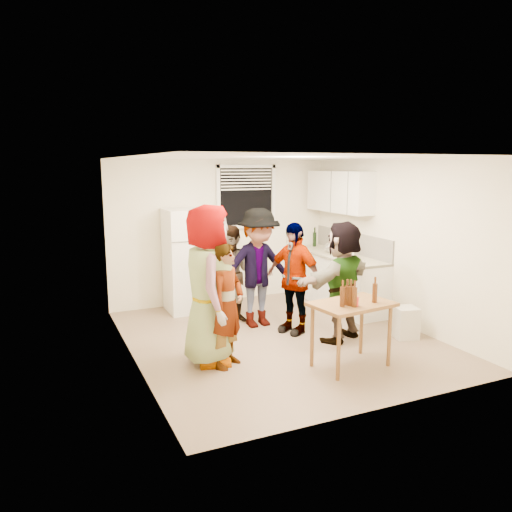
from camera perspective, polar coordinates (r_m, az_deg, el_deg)
name	(u,v)px	position (r m, az deg, el deg)	size (l,w,h in m)	color
room	(279,339)	(7.10, 2.64, -9.40)	(4.00, 4.50, 2.50)	white
window	(246,197)	(8.90, -1.11, 6.80)	(1.12, 0.10, 1.06)	white
refrigerator	(188,260)	(8.31, -7.82, -0.50)	(0.70, 0.70, 1.70)	white
counter_lower	(337,280)	(8.76, 9.22, -2.78)	(0.60, 2.20, 0.86)	white
countertop	(338,255)	(8.67, 9.31, 0.12)	(0.64, 2.22, 0.04)	beige
backsplash	(352,242)	(8.80, 10.90, 1.53)	(0.03, 2.20, 0.36)	#AFA89F
upper_cabinets	(339,192)	(8.79, 9.50, 7.27)	(0.34, 1.60, 0.70)	white
kettle	(331,253)	(8.75, 8.59, 0.35)	(0.26, 0.22, 0.22)	silver
paper_towel	(350,258)	(8.33, 10.75, -0.21)	(0.11, 0.11, 0.25)	white
wine_bottle	(314,246)	(9.42, 6.69, 1.11)	(0.07, 0.07, 0.26)	black
beer_bottle_counter	(346,258)	(8.30, 10.20, -0.23)	(0.05, 0.05, 0.20)	#47230C
blue_cup	(348,262)	(7.96, 10.50, -0.69)	(0.08, 0.08, 0.11)	#1A43AD
picture_frame	(337,246)	(9.09, 9.19, 1.16)	(0.02, 0.17, 0.14)	gold
trash_bin	(406,321)	(7.36, 16.73, -7.09)	(0.30, 0.30, 0.44)	beige
serving_table	(350,366)	(6.30, 10.66, -12.23)	(0.94, 0.63, 0.79)	brown
beer_bottle_table	(347,305)	(5.92, 10.34, -5.53)	(0.06, 0.06, 0.23)	#47230C
red_cup	(355,306)	(5.91, 11.25, -5.61)	(0.08, 0.08, 0.11)	red
guest_grey	(210,362)	(6.34, -5.32, -11.92)	(0.95, 1.95, 0.62)	gray
guest_stripe	(228,365)	(6.22, -3.23, -12.37)	(0.55, 1.51, 0.36)	#141933
guest_back_left	(234,321)	(7.87, -2.57, -7.42)	(0.73, 1.50, 0.57)	brown
guest_back_right	(258,325)	(7.65, 0.26, -7.92)	(1.15, 1.78, 0.66)	#3E3E43
guest_black	(293,332)	(7.39, 4.23, -8.62)	(0.94, 1.61, 0.39)	black
guest_orange	(340,339)	(7.18, 9.63, -9.34)	(1.54, 1.66, 0.49)	#DA8450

